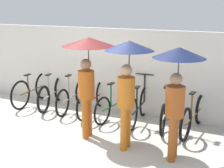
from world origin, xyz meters
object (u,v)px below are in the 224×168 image
Objects in this scene: parked_bicycle_7 at (194,115)px; pedestrian_center at (128,68)px; parked_bicycle_4 at (115,103)px; pedestrian_leading at (88,59)px; pedestrian_trailing at (177,76)px; parked_bicycle_0 at (33,90)px; parked_bicycle_3 at (94,98)px; parked_bicycle_1 at (52,93)px; parked_bicycle_2 at (72,96)px; parked_bicycle_6 at (166,110)px; parked_bicycle_5 at (139,107)px.

pedestrian_center reaches higher than parked_bicycle_7.
pedestrian_leading reaches higher than parked_bicycle_4.
pedestrian_leading is 1.82m from pedestrian_trailing.
pedestrian_trailing reaches higher than parked_bicycle_0.
parked_bicycle_0 is 0.89× the size of pedestrian_center.
parked_bicycle_3 is at bearing -91.90° from parked_bicycle_0.
pedestrian_center is at bearing -114.91° from parked_bicycle_0.
parked_bicycle_1 is (0.61, 0.04, -0.03)m from parked_bicycle_0.
parked_bicycle_4 is at bearing -98.98° from parked_bicycle_2.
parked_bicycle_0 reaches higher than parked_bicycle_4.
parked_bicycle_2 is at bearing 94.05° from parked_bicycle_4.
parked_bicycle_7 is at bearing -85.49° from parked_bicycle_4.
pedestrian_leading reaches higher than parked_bicycle_6.
parked_bicycle_7 is (1.22, 0.00, -0.01)m from parked_bicycle_5.
pedestrian_trailing is at bearing -121.74° from parked_bicycle_2.
parked_bicycle_3 is 1.79m from pedestrian_leading.
parked_bicycle_2 is 0.99× the size of parked_bicycle_7.
pedestrian_leading reaches higher than parked_bicycle_2.
parked_bicycle_4 is at bearing -98.99° from parked_bicycle_3.
parked_bicycle_7 is at bearing -97.26° from parked_bicycle_3.
parked_bicycle_2 is 1.83m from parked_bicycle_5.
parked_bicycle_0 is 0.61m from parked_bicycle_1.
parked_bicycle_6 is at bearing 35.64° from pedestrian_leading.
parked_bicycle_1 is at bearing -89.86° from parked_bicycle_0.
parked_bicycle_1 is at bearing 151.06° from pedestrian_center.
pedestrian_center is at bearing -129.84° from parked_bicycle_2.
parked_bicycle_5 is at bearing -100.08° from parked_bicycle_2.
pedestrian_trailing reaches higher than parked_bicycle_7.
parked_bicycle_5 is (1.83, -0.11, 0.01)m from parked_bicycle_2.
pedestrian_center is at bearing 174.76° from pedestrian_trailing.
parked_bicycle_5 is (1.22, -0.10, -0.01)m from parked_bicycle_3.
parked_bicycle_1 is at bearing 93.43° from parked_bicycle_7.
parked_bicycle_7 is at bearing 49.28° from pedestrian_center.
parked_bicycle_3 is at bearing 108.08° from pedestrian_leading.
parked_bicycle_0 is 2.44m from parked_bicycle_4.
parked_bicycle_0 is at bearing 80.98° from parked_bicycle_6.
parked_bicycle_5 is 1.71m from pedestrian_center.
parked_bicycle_0 reaches higher than parked_bicycle_6.
parked_bicycle_7 is (3.05, -0.11, 0.00)m from parked_bicycle_2.
parked_bicycle_0 is 4.53m from pedestrian_trailing.
pedestrian_trailing is (2.36, -1.38, 1.09)m from parked_bicycle_3.
parked_bicycle_5 is 0.83× the size of pedestrian_center.
pedestrian_trailing reaches higher than parked_bicycle_5.
pedestrian_leading is at bearing -176.79° from parked_bicycle_4.
parked_bicycle_5 is (3.05, -0.06, -0.02)m from parked_bicycle_0.
parked_bicycle_7 reaches higher than parked_bicycle_5.
parked_bicycle_5 is 0.95× the size of parked_bicycle_6.
parked_bicycle_6 is 1.79m from pedestrian_center.
pedestrian_center is (0.91, -0.15, -0.07)m from pedestrian_leading.
parked_bicycle_1 is 0.86× the size of pedestrian_center.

